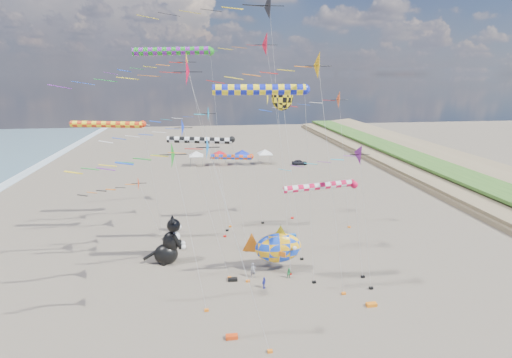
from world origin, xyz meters
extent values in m
plane|color=brown|center=(0.00, 0.00, 0.00)|extent=(260.00, 260.00, 0.00)
cone|color=yellow|center=(-5.42, 20.16, 20.55)|extent=(2.07, 2.22, 2.29)
cylinder|color=#B2B2B2|center=(-3.92, 20.16, 10.28)|extent=(3.03, 0.02, 20.56)
cube|color=black|center=(-2.41, 20.16, 0.10)|extent=(0.36, 0.24, 0.20)
cone|color=#169020|center=(-6.72, 4.56, 13.22)|extent=(2.20, 2.35, 2.42)
cylinder|color=#B2B2B2|center=(-5.83, 4.56, 6.61)|extent=(1.80, 0.02, 13.23)
cube|color=black|center=(-4.94, 4.56, 0.10)|extent=(0.36, 0.24, 0.20)
cone|color=#1432C7|center=(-6.34, 9.82, 14.62)|extent=(1.70, 1.81, 1.87)
cylinder|color=#B2B2B2|center=(-4.48, 9.82, 7.31)|extent=(3.74, 0.02, 14.63)
cube|color=black|center=(-2.62, 9.82, 0.10)|extent=(0.36, 0.24, 0.20)
cone|color=#F70D29|center=(3.58, 25.28, 22.84)|extent=(2.98, 3.18, 3.28)
cylinder|color=#B2B2B2|center=(5.38, 25.28, 11.42)|extent=(3.64, 0.02, 22.84)
cube|color=black|center=(7.19, 25.28, 0.10)|extent=(0.36, 0.24, 0.20)
cone|color=red|center=(-4.77, 8.90, 19.49)|extent=(2.47, 2.64, 2.72)
cylinder|color=#B2B2B2|center=(-2.86, 8.90, 9.75)|extent=(3.86, 0.02, 19.50)
cube|color=black|center=(-0.94, 8.90, 0.10)|extent=(0.36, 0.24, 0.20)
cone|color=#E44015|center=(-11.42, 16.09, 8.10)|extent=(1.62, 1.73, 1.78)
cylinder|color=#B2B2B2|center=(-10.16, 16.09, 4.05)|extent=(2.54, 0.02, 8.11)
cube|color=black|center=(-8.90, 16.09, 0.10)|extent=(0.36, 0.24, 0.20)
cone|color=black|center=(2.70, 13.69, 25.41)|extent=(2.84, 3.04, 3.13)
cylinder|color=#B2B2B2|center=(3.48, 13.69, 12.71)|extent=(1.58, 0.02, 25.41)
cube|color=black|center=(4.26, 13.69, 0.10)|extent=(0.36, 0.24, 0.20)
cone|color=#108DC6|center=(-3.20, 23.29, 14.68)|extent=(1.88, 2.01, 2.07)
cylinder|color=#B2B2B2|center=(-2.36, 23.29, 7.34)|extent=(1.71, 0.02, 14.69)
cube|color=black|center=(-1.51, 23.29, 0.10)|extent=(0.36, 0.24, 0.20)
cone|color=#FFB103|center=(5.52, 5.50, 19.91)|extent=(2.16, 2.32, 2.39)
cylinder|color=#B2B2B2|center=(6.45, 5.50, 9.96)|extent=(1.90, 0.02, 19.91)
cube|color=black|center=(7.39, 5.50, 0.10)|extent=(0.36, 0.24, 0.20)
cone|color=blue|center=(-3.41, -1.24, 14.82)|extent=(1.56, 1.67, 1.72)
cylinder|color=#B2B2B2|center=(-1.98, -1.24, 7.41)|extent=(2.88, 0.02, 14.83)
cube|color=black|center=(-0.55, -1.24, 0.10)|extent=(0.36, 0.24, 0.20)
cone|color=purple|center=(8.69, 6.03, 12.79)|extent=(1.81, 1.94, 2.00)
cylinder|color=#B2B2B2|center=(9.45, 6.03, 6.40)|extent=(1.55, 0.02, 12.80)
cube|color=black|center=(10.21, 6.03, 0.10)|extent=(0.36, 0.24, 0.20)
cone|color=#EE5118|center=(11.87, 20.97, 16.31)|extent=(2.20, 2.35, 2.42)
cylinder|color=#B2B2B2|center=(12.81, 20.97, 8.16)|extent=(1.90, 0.02, 16.31)
cube|color=black|center=(13.75, 20.97, 0.10)|extent=(0.36, 0.24, 0.20)
cylinder|color=#D7420F|center=(-1.22, 24.00, 9.16)|extent=(5.20, 0.62, 0.62)
sphere|color=#D7420F|center=(1.37, 24.00, 9.16)|extent=(0.65, 0.65, 0.65)
cylinder|color=#B2B2B2|center=(2.12, 24.00, 4.58)|extent=(1.52, 0.02, 9.16)
cube|color=black|center=(2.87, 24.00, 0.10)|extent=(0.36, 0.24, 0.20)
cylinder|color=#1A921D|center=(-7.77, 22.02, 21.74)|extent=(8.52, 0.88, 0.88)
sphere|color=#1A921D|center=(-3.51, 22.02, 21.74)|extent=(0.92, 0.92, 0.92)
cylinder|color=#B2B2B2|center=(-2.76, 22.02, 10.87)|extent=(1.52, 0.02, 21.74)
cube|color=black|center=(-2.01, 22.02, 0.10)|extent=(0.36, 0.24, 0.20)
cylinder|color=black|center=(-5.03, 15.73, 12.70)|extent=(6.63, 0.66, 0.66)
sphere|color=black|center=(-1.72, 15.73, 12.70)|extent=(0.69, 0.69, 0.69)
cylinder|color=#B2B2B2|center=(-0.97, 15.73, 6.35)|extent=(1.52, 0.02, 12.70)
cube|color=black|center=(-0.22, 15.73, 0.10)|extent=(0.36, 0.24, 0.20)
cylinder|color=#DC0F3F|center=(5.50, 8.19, 9.49)|extent=(6.62, 0.65, 0.65)
sphere|color=#DC0F3F|center=(8.81, 8.19, 9.49)|extent=(0.69, 0.69, 0.69)
cylinder|color=#B2B2B2|center=(9.56, 8.19, 4.74)|extent=(1.52, 0.02, 9.49)
cube|color=black|center=(10.31, 8.19, 0.10)|extent=(0.36, 0.24, 0.20)
cylinder|color=#121FBA|center=(-0.03, 7.85, 18.02)|extent=(7.64, 0.87, 0.87)
sphere|color=#121FBA|center=(3.79, 7.85, 18.02)|extent=(0.92, 0.92, 0.92)
cylinder|color=#B2B2B2|center=(4.54, 7.85, 9.01)|extent=(1.52, 0.02, 18.03)
cube|color=black|center=(5.29, 7.85, 0.10)|extent=(0.36, 0.24, 0.20)
cylinder|color=red|center=(-15.06, 20.29, 13.94)|extent=(7.68, 0.73, 0.73)
sphere|color=red|center=(-11.22, 20.29, 13.94)|extent=(0.76, 0.76, 0.76)
cylinder|color=#B2B2B2|center=(-10.47, 20.29, 6.97)|extent=(1.52, 0.02, 13.94)
cube|color=black|center=(-9.72, 20.29, 0.10)|extent=(0.36, 0.24, 0.20)
ellipsoid|color=yellow|center=(3.36, 14.81, 17.00)|extent=(2.20, 0.40, 2.64)
cone|color=yellow|center=(1.86, 14.81, 17.00)|extent=(0.12, 1.80, 1.80)
cylinder|color=#B2B2B2|center=(4.36, 13.81, 8.50)|extent=(2.03, 2.03, 17.01)
cube|color=black|center=(5.36, 12.81, 0.10)|extent=(0.36, 0.24, 0.20)
ellipsoid|color=blue|center=(2.37, 10.80, 2.49)|extent=(5.03, 3.26, 3.12)
cone|color=orange|center=(-0.34, 10.80, 2.49)|extent=(2.21, 0.84, 2.29)
cone|color=yellow|center=(2.58, 10.80, 4.05)|extent=(1.61, 0.63, 1.66)
cylinder|color=#B2B2B2|center=(3.49, 10.30, 0.99)|extent=(0.30, 1.04, 1.99)
cube|color=red|center=(3.37, 9.80, 0.10)|extent=(0.36, 0.24, 0.20)
imported|color=gray|center=(-0.32, 9.73, 0.76)|extent=(0.62, 0.47, 1.52)
imported|color=#218245|center=(3.14, 9.07, 0.52)|extent=(0.55, 0.44, 1.05)
imported|color=#3138B2|center=(0.42, 7.58, 0.56)|extent=(0.62, 0.68, 1.12)
cube|color=orange|center=(9.08, 3.36, 0.15)|extent=(0.90, 0.44, 0.30)
cube|color=red|center=(-3.13, 0.69, 0.15)|extent=(0.90, 0.44, 0.30)
cube|color=blue|center=(5.78, 19.18, 0.15)|extent=(0.90, 0.44, 0.30)
cube|color=black|center=(-2.35, 9.31, 0.15)|extent=(0.90, 0.44, 0.30)
cube|color=white|center=(-6.00, 60.00, 2.25)|extent=(3.00, 3.00, 0.15)
pyramid|color=white|center=(-6.00, 60.00, 3.30)|extent=(4.20, 4.20, 1.00)
cylinder|color=#999999|center=(-7.30, 58.70, 1.10)|extent=(0.08, 0.08, 2.20)
cylinder|color=#999999|center=(-4.70, 58.70, 1.10)|extent=(0.08, 0.08, 2.20)
cylinder|color=#999999|center=(-7.30, 61.30, 1.10)|extent=(0.08, 0.08, 2.20)
cylinder|color=#999999|center=(-4.70, 61.30, 1.10)|extent=(0.08, 0.08, 2.20)
cube|color=red|center=(-1.00, 60.00, 2.25)|extent=(3.00, 3.00, 0.15)
pyramid|color=red|center=(-1.00, 60.00, 3.30)|extent=(4.20, 4.20, 1.00)
cylinder|color=#999999|center=(-2.30, 58.70, 1.10)|extent=(0.08, 0.08, 2.20)
cylinder|color=#999999|center=(0.30, 58.70, 1.10)|extent=(0.08, 0.08, 2.20)
cylinder|color=#999999|center=(-2.30, 61.30, 1.10)|extent=(0.08, 0.08, 2.20)
cylinder|color=#999999|center=(0.30, 61.30, 1.10)|extent=(0.08, 0.08, 2.20)
cube|color=#1226BD|center=(4.00, 60.00, 2.25)|extent=(3.00, 3.00, 0.15)
pyramid|color=#1226BD|center=(4.00, 60.00, 3.30)|extent=(4.20, 4.20, 1.00)
cylinder|color=#999999|center=(2.70, 58.70, 1.10)|extent=(0.08, 0.08, 2.20)
cylinder|color=#999999|center=(5.30, 58.70, 1.10)|extent=(0.08, 0.08, 2.20)
cylinder|color=#999999|center=(2.70, 61.30, 1.10)|extent=(0.08, 0.08, 2.20)
cylinder|color=#999999|center=(5.30, 61.30, 1.10)|extent=(0.08, 0.08, 2.20)
cube|color=white|center=(9.00, 60.00, 2.25)|extent=(3.00, 3.00, 0.15)
pyramid|color=white|center=(9.00, 60.00, 3.30)|extent=(4.20, 4.20, 1.00)
cylinder|color=#999999|center=(7.70, 58.70, 1.10)|extent=(0.08, 0.08, 2.20)
cylinder|color=#999999|center=(10.30, 58.70, 1.10)|extent=(0.08, 0.08, 2.20)
cylinder|color=#999999|center=(7.70, 61.30, 1.10)|extent=(0.08, 0.08, 2.20)
cylinder|color=#999999|center=(10.30, 61.30, 1.10)|extent=(0.08, 0.08, 2.20)
imported|color=#26262D|center=(16.35, 58.00, 0.57)|extent=(3.40, 1.44, 1.15)
camera|label=1|loc=(-4.92, -25.26, 19.25)|focal=28.00mm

